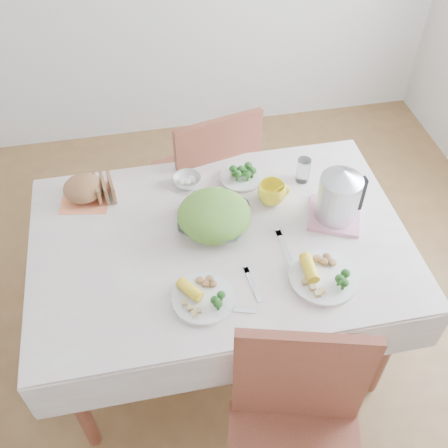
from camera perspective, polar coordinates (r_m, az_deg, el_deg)
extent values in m
plane|color=brown|center=(2.71, -0.34, -12.27)|extent=(3.60, 3.60, 0.00)
cube|color=brown|center=(2.40, -0.38, -7.69)|extent=(1.40, 0.90, 0.75)
cube|color=beige|center=(2.10, -0.43, -1.66)|extent=(1.50, 1.00, 0.01)
cube|color=brown|center=(2.78, -2.15, 4.85)|extent=(0.53, 0.53, 0.98)
imported|color=white|center=(2.11, -1.06, 0.39)|extent=(0.37, 0.37, 0.07)
cylinder|color=white|center=(1.90, -2.27, -8.07)|extent=(0.28, 0.28, 0.02)
cylinder|color=white|center=(1.99, 10.74, -5.77)|extent=(0.33, 0.33, 0.02)
cylinder|color=beige|center=(2.34, 1.89, 5.13)|extent=(0.24, 0.24, 0.02)
cube|color=#FF8754|center=(2.33, -14.81, 2.82)|extent=(0.23, 0.23, 0.00)
ellipsoid|color=brown|center=(2.29, -15.07, 3.82)|extent=(0.21, 0.20, 0.10)
imported|color=white|center=(2.31, -4.02, 4.70)|extent=(0.15, 0.15, 0.04)
imported|color=yellow|center=(2.22, 5.21, 3.39)|extent=(0.14, 0.14, 0.09)
cylinder|color=white|center=(2.32, 8.63, 5.96)|extent=(0.07, 0.07, 0.11)
cube|color=pink|center=(2.22, 11.91, 0.91)|extent=(0.27, 0.27, 0.02)
cylinder|color=#B2B5BA|center=(2.14, 12.37, 3.01)|extent=(0.17, 0.17, 0.24)
cube|color=silver|center=(1.95, 3.16, -6.58)|extent=(0.04, 0.17, 0.00)
cube|color=silver|center=(2.07, 6.64, -2.67)|extent=(0.03, 0.20, 0.00)
cube|color=silver|center=(1.89, 0.77, -9.25)|extent=(0.17, 0.07, 0.00)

